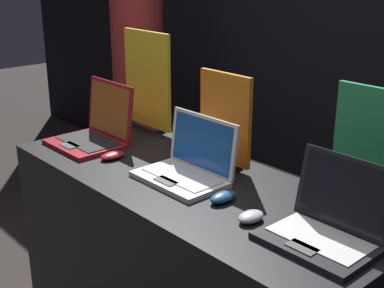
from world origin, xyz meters
TOP-DOWN VIEW (x-y plane):
  - display_counter at (0.00, 0.35)m, footprint 1.74×0.70m
  - laptop_front at (-0.64, 0.30)m, footprint 0.35×0.31m
  - mouse_front at (-0.41, 0.24)m, footprint 0.07×0.12m
  - promo_stand_front at (-0.64, 0.62)m, footprint 0.34×0.07m
  - laptop_middle at (-0.02, 0.34)m, footprint 0.37×0.26m
  - mouse_middle at (0.23, 0.29)m, footprint 0.06×0.12m
  - promo_stand_middle at (-0.02, 0.55)m, footprint 0.28×0.07m
  - laptop_back at (0.65, 0.34)m, footprint 0.35×0.29m
  - mouse_back at (0.41, 0.25)m, footprint 0.07×0.10m
  - promo_stand_back at (0.65, 0.61)m, footprint 0.35×0.07m
  - person_bystander at (-1.30, 1.05)m, footprint 0.33×0.33m

SIDE VIEW (x-z plane):
  - display_counter at x=0.00m, z-range 0.00..0.87m
  - mouse_front at x=-0.41m, z-range 0.87..0.90m
  - mouse_back at x=0.41m, z-range 0.87..0.91m
  - mouse_middle at x=0.23m, z-range 0.87..0.91m
  - person_bystander at x=-1.30m, z-range 0.04..1.79m
  - laptop_middle at x=-0.02m, z-range 0.81..1.05m
  - laptop_back at x=0.65m, z-range 0.80..1.06m
  - laptop_front at x=-0.64m, z-range 0.79..1.08m
  - promo_stand_middle at x=-0.02m, z-range 0.86..1.27m
  - promo_stand_back at x=0.65m, z-range 0.86..1.31m
  - promo_stand_front at x=-0.64m, z-range 0.86..1.37m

